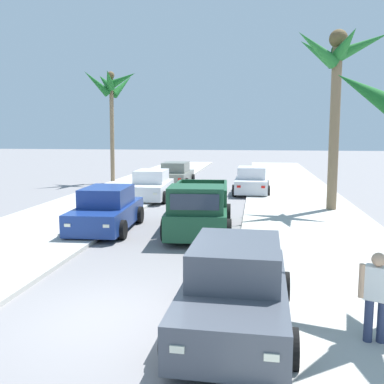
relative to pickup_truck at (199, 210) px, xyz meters
name	(u,v)px	position (x,y,z in m)	size (l,w,h in m)	color
ground_plane	(106,319)	(-0.79, -7.26, -0.78)	(160.00, 160.00, 0.00)	slate
sidewalk_left	(96,205)	(-5.55, 4.74, -0.72)	(5.01, 60.00, 0.12)	#B2AFA8
sidewalk_right	(302,210)	(3.97, 4.74, -0.72)	(5.01, 60.00, 0.12)	#B2AFA8
curb_left	(119,206)	(-4.44, 4.74, -0.73)	(0.16, 60.00, 0.10)	silver
curb_right	(276,210)	(2.86, 4.74, -0.73)	(0.16, 60.00, 0.10)	silver
pickup_truck	(199,210)	(0.00, 0.00, 0.00)	(2.47, 5.33, 1.80)	#19472D
car_left_near	(176,175)	(-3.29, 13.28, -0.07)	(2.05, 4.27, 1.54)	slate
car_right_near	(235,288)	(1.61, -7.20, -0.07)	(2.10, 4.29, 1.54)	#474C56
car_left_mid	(107,210)	(-3.31, -0.04, -0.07)	(2.18, 4.33, 1.54)	navy
car_right_mid	(151,186)	(-3.45, 7.13, -0.07)	(2.15, 4.32, 1.54)	silver
car_left_far	(251,181)	(1.68, 10.13, -0.07)	(2.03, 4.26, 1.54)	silver
palm_tree_left_fore	(111,89)	(-7.91, 14.29, 5.61)	(3.49, 3.74, 7.68)	#846B4C
palm_tree_right_fore	(336,70)	(5.18, 4.82, 5.31)	(4.09, 3.09, 7.75)	#846B4C
pedestrian	(377,294)	(3.87, -7.69, 0.13)	(0.57, 0.36, 1.59)	navy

